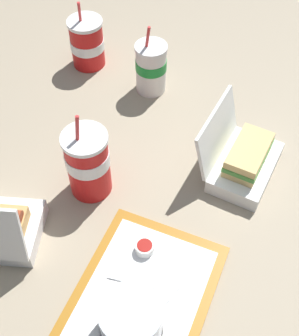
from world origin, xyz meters
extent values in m
plane|color=gray|center=(0.00, 0.00, 0.00)|extent=(3.20, 3.20, 0.00)
cube|color=#A56619|center=(0.26, 0.14, 0.01)|extent=(0.40, 0.30, 0.01)
cube|color=white|center=(0.26, 0.14, 0.01)|extent=(0.35, 0.26, 0.00)
cylinder|color=black|center=(0.31, 0.16, 0.02)|extent=(0.12, 0.12, 0.01)
cylinder|color=#512D19|center=(0.31, 0.16, 0.05)|extent=(0.09, 0.09, 0.06)
cylinder|color=silver|center=(0.31, 0.16, 0.06)|extent=(0.12, 0.12, 0.08)
cylinder|color=white|center=(0.16, 0.10, 0.03)|extent=(0.04, 0.04, 0.02)
cylinder|color=#9E140F|center=(0.16, 0.10, 0.04)|extent=(0.03, 0.03, 0.01)
cube|color=white|center=(0.19, 0.10, 0.02)|extent=(0.12, 0.12, 0.00)
cube|color=white|center=(0.25, 0.19, 0.02)|extent=(0.11, 0.03, 0.00)
cube|color=white|center=(-0.15, 0.20, 0.02)|extent=(0.20, 0.13, 0.04)
cube|color=white|center=(-0.15, 0.12, 0.10)|extent=(0.20, 0.04, 0.12)
cube|color=#DBB770|center=(-0.15, 0.20, 0.05)|extent=(0.14, 0.08, 0.02)
cube|color=#4C933D|center=(-0.15, 0.20, 0.07)|extent=(0.15, 0.08, 0.01)
cube|color=#DBB770|center=(-0.15, 0.20, 0.08)|extent=(0.14, 0.08, 0.02)
cylinder|color=white|center=(-0.31, -0.14, 0.07)|extent=(0.08, 0.08, 0.13)
cylinder|color=#198C33|center=(-0.31, -0.14, 0.09)|extent=(0.09, 0.09, 0.03)
cylinder|color=white|center=(-0.31, -0.14, 0.14)|extent=(0.09, 0.09, 0.01)
cylinder|color=red|center=(-0.31, -0.15, 0.17)|extent=(0.01, 0.02, 0.06)
cylinder|color=red|center=(-0.32, -0.36, 0.07)|extent=(0.09, 0.09, 0.13)
cylinder|color=white|center=(-0.32, -0.36, 0.07)|extent=(0.10, 0.10, 0.03)
cylinder|color=white|center=(-0.32, -0.36, 0.14)|extent=(0.10, 0.10, 0.01)
cylinder|color=red|center=(-0.32, -0.37, 0.17)|extent=(0.01, 0.01, 0.06)
cylinder|color=red|center=(0.06, -0.10, 0.08)|extent=(0.10, 0.10, 0.16)
cylinder|color=white|center=(0.06, -0.10, 0.11)|extent=(0.10, 0.10, 0.04)
cylinder|color=white|center=(0.06, -0.10, 0.17)|extent=(0.10, 0.10, 0.01)
cylinder|color=red|center=(0.07, -0.10, 0.20)|extent=(0.02, 0.01, 0.06)
camera|label=1|loc=(0.58, 0.34, 0.89)|focal=50.00mm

